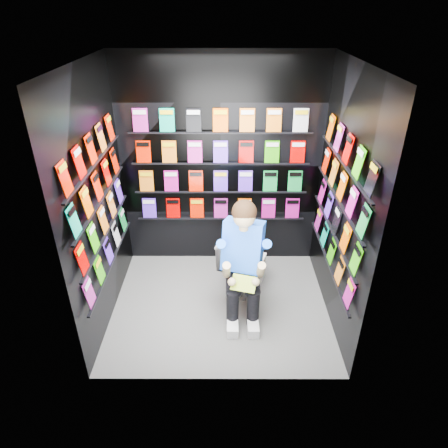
{
  "coord_description": "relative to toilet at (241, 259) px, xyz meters",
  "views": [
    {
      "loc": [
        0.05,
        -3.48,
        3.06
      ],
      "look_at": [
        0.04,
        0.15,
        0.99
      ],
      "focal_mm": 32.0,
      "sensor_mm": 36.0,
      "label": 1
    }
  ],
  "objects": [
    {
      "name": "comics_right",
      "position": [
        0.93,
        -0.4,
        0.94
      ],
      "size": [
        0.06,
        1.7,
        1.37
      ],
      "primitive_type": null,
      "color": "orange",
      "rests_on": "wall_right"
    },
    {
      "name": "longbox",
      "position": [
        0.13,
        -0.01,
        -0.21
      ],
      "size": [
        0.36,
        0.48,
        0.32
      ],
      "primitive_type": "cube",
      "rotation": [
        0.0,
        0.0,
        -0.33
      ],
      "color": "silver",
      "rests_on": "floor"
    },
    {
      "name": "floor",
      "position": [
        -0.24,
        -0.4,
        -0.37
      ],
      "size": [
        2.4,
        2.4,
        0.0
      ],
      "primitive_type": "plane",
      "color": "#5C5C5A",
      "rests_on": "ground"
    },
    {
      "name": "comics_left",
      "position": [
        -1.41,
        -0.4,
        0.94
      ],
      "size": [
        0.06,
        1.7,
        1.37
      ],
      "primitive_type": null,
      "color": "orange",
      "rests_on": "wall_left"
    },
    {
      "name": "held_comic",
      "position": [
        -0.0,
        -0.73,
        0.21
      ],
      "size": [
        0.28,
        0.21,
        0.1
      ],
      "primitive_type": "cube",
      "rotation": [
        -0.96,
        0.0,
        -0.28
      ],
      "color": "green",
      "rests_on": "reader"
    },
    {
      "name": "wall_right",
      "position": [
        0.96,
        -0.4,
        0.93
      ],
      "size": [
        0.04,
        2.0,
        2.6
      ],
      "primitive_type": "cube",
      "color": "black",
      "rests_on": "floor"
    },
    {
      "name": "comics_back",
      "position": [
        -0.24,
        0.57,
        0.94
      ],
      "size": [
        2.1,
        0.06,
        1.37
      ],
      "primitive_type": null,
      "color": "orange",
      "rests_on": "wall_back"
    },
    {
      "name": "wall_back",
      "position": [
        -0.24,
        0.6,
        0.93
      ],
      "size": [
        2.4,
        0.04,
        2.6
      ],
      "primitive_type": "cube",
      "color": "black",
      "rests_on": "floor"
    },
    {
      "name": "reader",
      "position": [
        -0.0,
        -0.38,
        0.43
      ],
      "size": [
        0.76,
        0.94,
        1.5
      ],
      "primitive_type": null,
      "rotation": [
        0.0,
        0.0,
        -0.28
      ],
      "color": "blue",
      "rests_on": "toilet"
    },
    {
      "name": "wall_left",
      "position": [
        -1.44,
        -0.4,
        0.93
      ],
      "size": [
        0.04,
        2.0,
        2.6
      ],
      "primitive_type": "cube",
      "color": "black",
      "rests_on": "floor"
    },
    {
      "name": "ceiling",
      "position": [
        -0.24,
        -0.4,
        2.23
      ],
      "size": [
        2.4,
        2.4,
        0.0
      ],
      "primitive_type": "plane",
      "color": "white",
      "rests_on": "floor"
    },
    {
      "name": "longbox_lid",
      "position": [
        0.13,
        -0.01,
        -0.03
      ],
      "size": [
        0.39,
        0.5,
        0.03
      ],
      "primitive_type": "cube",
      "rotation": [
        0.0,
        0.0,
        -0.33
      ],
      "color": "silver",
      "rests_on": "longbox"
    },
    {
      "name": "toilet",
      "position": [
        0.0,
        0.0,
        0.0
      ],
      "size": [
        0.61,
        0.84,
        0.73
      ],
      "primitive_type": "imported",
      "rotation": [
        0.0,
        0.0,
        2.86
      ],
      "color": "white",
      "rests_on": "floor"
    },
    {
      "name": "wall_front",
      "position": [
        -0.24,
        -1.4,
        0.93
      ],
      "size": [
        2.4,
        0.04,
        2.6
      ],
      "primitive_type": "cube",
      "color": "black",
      "rests_on": "floor"
    }
  ]
}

